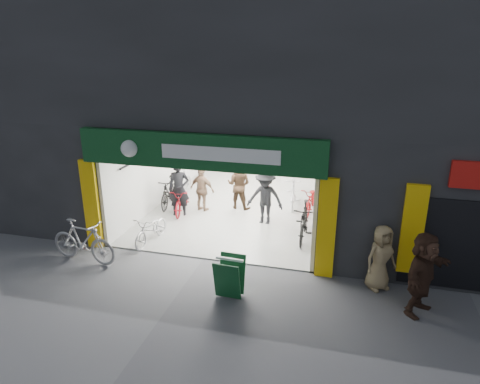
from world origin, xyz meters
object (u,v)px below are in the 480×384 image
at_px(pedestrian_near, 381,258).
at_px(sandwich_board, 230,276).
at_px(parked_bike, 83,241).
at_px(bike_left_front, 151,229).
at_px(bike_right_front, 304,222).

distance_m(pedestrian_near, sandwich_board, 3.59).
bearing_deg(pedestrian_near, parked_bike, 148.99).
xyz_separation_m(pedestrian_near, sandwich_board, (-3.35, -1.26, -0.28)).
xyz_separation_m(parked_bike, sandwich_board, (4.24, -0.63, -0.08)).
bearing_deg(parked_bike, pedestrian_near, -78.43).
xyz_separation_m(bike_left_front, parked_bike, (-1.23, -1.52, 0.17)).
height_order(bike_left_front, parked_bike, parked_bike).
bearing_deg(pedestrian_near, bike_left_front, 136.24).
bearing_deg(sandwich_board, bike_right_front, 72.10).
height_order(parked_bike, pedestrian_near, pedestrian_near).
xyz_separation_m(bike_right_front, parked_bike, (-5.53, -2.87, 0.03)).
bearing_deg(bike_right_front, bike_left_front, -163.16).
height_order(bike_right_front, pedestrian_near, pedestrian_near).
xyz_separation_m(bike_left_front, bike_right_front, (4.30, 1.35, 0.14)).
relative_size(bike_right_front, pedestrian_near, 1.17).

